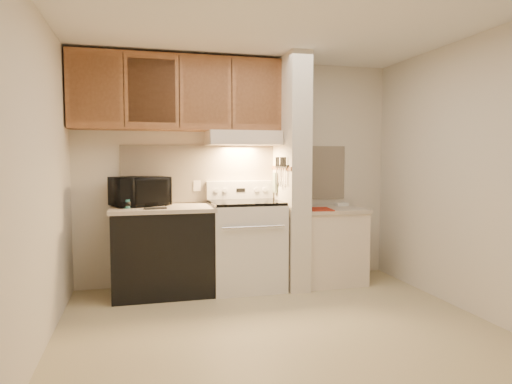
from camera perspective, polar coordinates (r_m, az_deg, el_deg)
name	(u,v)px	position (r m, az deg, el deg)	size (l,w,h in m)	color
floor	(277,325)	(4.01, 2.63, -16.33)	(3.60, 3.60, 0.00)	#C0B088
ceiling	(278,22)	(3.91, 2.76, 20.47)	(3.60, 3.60, 0.00)	white
wall_back	(239,172)	(5.21, -2.17, 2.52)	(3.60, 0.02, 2.50)	beige
wall_left	(40,180)	(3.66, -25.39, 1.34)	(0.02, 3.00, 2.50)	beige
wall_right	(464,175)	(4.62, 24.59, 1.90)	(0.02, 3.00, 2.50)	beige
backsplash	(239,173)	(5.19, -2.14, 2.35)	(2.60, 0.02, 0.63)	#FFEACB
range_body	(246,246)	(4.96, -1.29, -6.76)	(0.76, 0.65, 0.92)	silver
oven_window	(253,248)	(4.65, -0.40, -7.01)	(0.50, 0.01, 0.30)	black
oven_handle	(254,227)	(4.57, -0.28, -4.40)	(0.02, 0.02, 0.65)	silver
cooktop	(246,202)	(4.89, -1.30, -1.29)	(0.74, 0.64, 0.03)	black
range_backguard	(240,190)	(5.16, -2.02, 0.28)	(0.76, 0.08, 0.20)	silver
range_display	(241,190)	(5.12, -1.92, 0.25)	(0.10, 0.01, 0.04)	black
range_knob_left_outer	(216,191)	(5.06, -5.01, 0.19)	(0.05, 0.05, 0.02)	silver
range_knob_left_inner	(225,190)	(5.08, -3.89, 0.21)	(0.05, 0.05, 0.02)	silver
range_knob_right_inner	(256,190)	(5.16, 0.04, 0.28)	(0.05, 0.05, 0.02)	silver
range_knob_right_outer	(265,190)	(5.18, 1.11, 0.30)	(0.05, 0.05, 0.02)	silver
dishwasher_front	(163,252)	(4.86, -11.57, -7.39)	(1.00, 0.63, 0.87)	black
left_countertop	(162,209)	(4.78, -11.65, -2.05)	(1.04, 0.67, 0.04)	#C2B29D
spoon_rest	(155,208)	(4.58, -12.47, -2.00)	(0.22, 0.07, 0.01)	black
teal_jar	(126,204)	(4.71, -15.89, -1.43)	(0.08, 0.08, 0.09)	#256562
outlet	(197,186)	(5.11, -7.37, 0.77)	(0.08, 0.01, 0.12)	beige
microwave	(140,191)	(4.90, -14.33, 0.08)	(0.55, 0.37, 0.30)	black
partition_pillar	(291,173)	(5.00, 4.41, 2.44)	(0.22, 0.70, 2.50)	beige
pillar_trim	(281,168)	(4.97, 3.14, 3.01)	(0.01, 0.70, 0.04)	#915A35
knife_strip	(282,166)	(4.92, 3.25, 3.23)	(0.02, 0.42, 0.04)	black
knife_blade_a	(285,176)	(4.77, 3.66, 1.99)	(0.01, 0.04, 0.16)	silver
knife_handle_a	(285,162)	(4.77, 3.66, 3.79)	(0.02, 0.02, 0.10)	black
knife_blade_b	(283,177)	(4.85, 3.36, 1.91)	(0.01, 0.04, 0.18)	silver
knife_handle_b	(283,162)	(4.84, 3.40, 3.80)	(0.02, 0.02, 0.10)	black
knife_blade_c	(280,177)	(4.93, 3.08, 1.83)	(0.01, 0.04, 0.20)	silver
knife_handle_c	(281,162)	(4.91, 3.14, 3.81)	(0.02, 0.02, 0.10)	black
knife_blade_d	(279,175)	(4.98, 2.88, 2.09)	(0.01, 0.04, 0.16)	silver
knife_handle_d	(278,162)	(5.00, 2.80, 3.82)	(0.02, 0.02, 0.10)	black
knife_blade_e	(277,176)	(5.06, 2.60, 2.01)	(0.01, 0.04, 0.18)	silver
knife_handle_e	(277,162)	(5.06, 2.58, 3.83)	(0.02, 0.02, 0.10)	black
oven_mitt	(275,182)	(5.13, 2.39, 1.20)	(0.03, 0.09, 0.22)	gray
right_cab_base	(329,247)	(5.27, 9.13, -6.77)	(0.70, 0.60, 0.81)	beige
right_countertop	(330,210)	(5.20, 9.19, -2.17)	(0.74, 0.64, 0.04)	#C2B29D
red_folder	(320,209)	(4.99, 7.98, -2.14)	(0.24, 0.33, 0.01)	maroon
white_box	(342,204)	(5.43, 10.66, -1.52)	(0.14, 0.09, 0.04)	white
range_hood	(243,138)	(4.99, -1.64, 6.75)	(0.78, 0.44, 0.15)	beige
hood_lip	(247,142)	(4.79, -1.08, 6.31)	(0.78, 0.04, 0.06)	beige
upper_cabinets	(178,94)	(4.97, -9.72, 12.02)	(2.18, 0.33, 0.77)	#915A35
cab_door_a	(95,89)	(4.81, -19.53, 12.09)	(0.46, 0.01, 0.63)	#915A35
cab_gap_a	(124,90)	(4.80, -16.21, 12.20)	(0.01, 0.01, 0.73)	black
cab_door_b	(152,91)	(4.80, -12.88, 12.26)	(0.46, 0.01, 0.63)	#915A35
cab_gap_b	(179,92)	(4.81, -9.56, 12.28)	(0.01, 0.01, 0.73)	black
cab_door_c	(206,92)	(4.85, -6.28, 12.26)	(0.46, 0.01, 0.63)	#915A35
cab_gap_c	(232,93)	(4.89, -3.04, 12.21)	(0.01, 0.01, 0.73)	black
cab_door_d	(257,94)	(4.95, 0.12, 12.11)	(0.46, 0.01, 0.63)	#915A35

